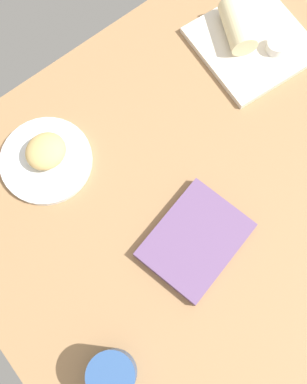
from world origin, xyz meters
The scene contains 8 objects.
dining_table centered at (0.00, 0.00, 2.00)cm, with size 110.00×90.00×4.00cm, color #9E754C.
round_plate centered at (26.12, -25.87, 4.70)cm, with size 19.74×19.74×1.40cm, color white.
scone_pastry centered at (25.15, -26.32, 7.67)cm, with size 8.78×8.09×4.55cm, color #DAB56C.
square_plate centered at (-27.76, -20.27, 4.80)cm, with size 23.94×23.94×1.60cm, color silver.
sauce_cup centered at (-30.16, -15.45, 6.96)cm, with size 4.45×4.45×2.54cm.
breakfast_wrap centered at (-25.84, -24.13, 8.60)cm, with size 6.01×6.01×12.02cm, color beige.
book_stack centered at (12.18, 7.28, 5.28)cm, with size 23.44×19.83×2.55cm.
coffee_mug centered at (40.55, 17.45, 8.68)cm, with size 11.60×10.97×9.15cm.
Camera 1 is at (29.99, 16.17, 99.82)cm, focal length 44.34 mm.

